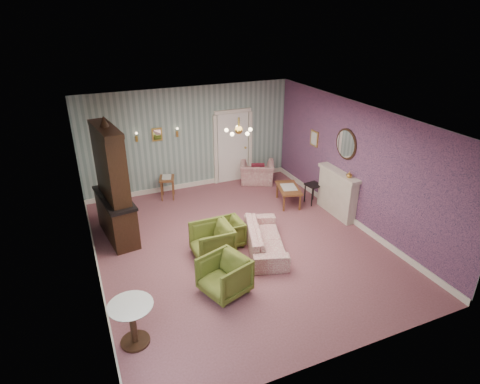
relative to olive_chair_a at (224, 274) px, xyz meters
name	(u,v)px	position (x,y,z in m)	size (l,w,h in m)	color
floor	(239,245)	(0.89, 1.38, -0.40)	(7.00, 7.00, 0.00)	#8A5059
ceiling	(239,117)	(0.89, 1.38, 2.50)	(7.00, 7.00, 0.00)	white
wall_back	(189,139)	(0.89, 4.88, 1.05)	(6.00, 6.00, 0.00)	slate
wall_front	(340,282)	(0.89, -2.12, 1.05)	(6.00, 6.00, 0.00)	slate
wall_left	(87,213)	(-2.11, 1.38, 1.05)	(7.00, 7.00, 0.00)	slate
wall_right	(356,165)	(3.89, 1.38, 1.05)	(7.00, 7.00, 0.00)	slate
wall_right_floral	(355,165)	(3.88, 1.38, 1.05)	(7.00, 7.00, 0.00)	#AF577F
door	(233,146)	(2.19, 4.84, 0.68)	(1.12, 0.12, 2.16)	white
olive_chair_a	(224,274)	(0.00, 0.00, 0.00)	(0.78, 0.73, 0.80)	#5A6423
olive_chair_b	(212,240)	(0.19, 1.20, 0.01)	(0.79, 0.74, 0.82)	#5A6423
olive_chair_c	(227,231)	(0.67, 1.52, -0.07)	(0.64, 0.60, 0.66)	#5A6423
sofa_chintz	(265,235)	(1.35, 1.00, -0.03)	(1.87, 0.55, 0.73)	#9B3E52
wingback_chair	(257,169)	(2.77, 4.38, 0.03)	(0.98, 0.64, 0.86)	#9B3E52
dresser	(111,181)	(-1.50, 2.85, 0.98)	(0.57, 1.66, 2.77)	black
fireplace	(337,193)	(3.75, 1.78, 0.18)	(0.30, 1.40, 1.16)	beige
mantel_vase	(349,175)	(3.73, 1.38, 0.83)	(0.15, 0.15, 0.15)	gold
oval_mirror	(346,144)	(3.85, 1.78, 1.45)	(0.04, 0.76, 0.84)	white
framed_print	(314,138)	(3.86, 3.13, 1.20)	(0.04, 0.34, 0.42)	gold
coffee_table	(288,195)	(2.92, 2.76, -0.16)	(0.53, 0.96, 0.49)	brown
side_table_black	(313,194)	(3.54, 2.53, -0.12)	(0.37, 0.37, 0.55)	black
pedestal_table	(133,324)	(-1.76, -0.60, -0.02)	(0.70, 0.70, 0.76)	black
nesting_table	(167,187)	(0.06, 4.42, -0.08)	(0.39, 0.50, 0.65)	brown
gilt_mirror_back	(157,135)	(-0.01, 4.84, 1.30)	(0.28, 0.06, 0.36)	gold
sconce_left	(137,137)	(-0.56, 4.82, 1.30)	(0.16, 0.12, 0.30)	gold
sconce_right	(177,132)	(0.54, 4.82, 1.30)	(0.16, 0.12, 0.30)	gold
chandelier	(239,131)	(0.89, 1.38, 2.23)	(0.56, 0.56, 0.36)	gold
burgundy_cushion	(258,169)	(2.72, 4.23, 0.08)	(0.38, 0.10, 0.38)	maroon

